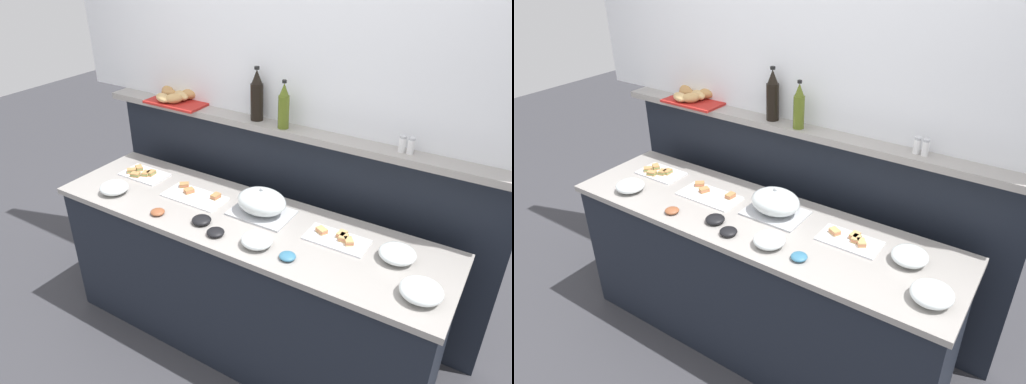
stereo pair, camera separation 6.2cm
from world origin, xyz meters
The scene contains 21 objects.
ground_plane centered at (0.00, 0.60, 0.00)m, with size 12.00×12.00×0.00m, color #38383D.
buffet_counter centered at (0.00, 0.00, 0.46)m, with size 2.31×0.65×0.92m.
back_ledge_unit centered at (0.00, 0.50, 0.70)m, with size 2.61×0.22×1.33m.
upper_wall_panel centered at (0.00, 0.52, 1.96)m, with size 3.21×0.08×1.27m, color white.
sandwich_platter_rear centered at (-0.83, 0.09, 0.93)m, with size 0.30×0.18×0.04m.
sandwich_platter_front centered at (-0.37, 0.05, 0.93)m, with size 0.38×0.19×0.04m.
sandwich_platter_side centered at (0.53, 0.08, 0.93)m, with size 0.32×0.17×0.04m.
serving_cloche centered at (0.07, 0.09, 0.99)m, with size 0.34×0.24×0.17m.
glass_bowl_large centered at (0.84, 0.08, 0.95)m, with size 0.18×0.18×0.07m.
glass_bowl_medium centered at (-0.81, -0.17, 0.95)m, with size 0.17×0.17×0.07m.
glass_bowl_small centered at (1.01, -0.13, 0.96)m, with size 0.19×0.19×0.08m.
glass_bowl_extra centered at (0.20, -0.18, 0.95)m, with size 0.16×0.16×0.07m.
condiment_bowl_teal centered at (0.39, -0.19, 0.94)m, with size 0.08×0.08×0.03m, color teal.
condiment_bowl_red centered at (-0.42, -0.22, 0.94)m, with size 0.08×0.08×0.03m, color brown.
condiment_bowl_cream centered at (-0.16, -0.16, 0.94)m, with size 0.11×0.11×0.04m, color black.
condiment_bowl_dark centered at (-0.03, -0.21, 0.94)m, with size 0.09×0.09×0.03m, color black.
wine_bottle_dark centered at (-0.17, 0.43, 1.47)m, with size 0.08×0.08×0.32m.
olive_oil_bottle centered at (0.02, 0.39, 1.45)m, with size 0.06×0.06×0.28m.
salt_shaker centered at (0.69, 0.42, 1.37)m, with size 0.03×0.03×0.09m.
pepper_shaker centered at (0.74, 0.42, 1.37)m, with size 0.03×0.03×0.09m.
bread_basket centered at (-0.79, 0.44, 1.36)m, with size 0.42×0.30×0.08m.
Camera 1 is at (1.23, -1.84, 2.32)m, focal length 33.22 mm.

